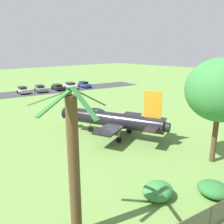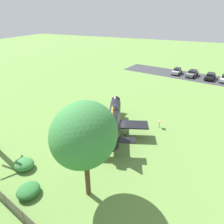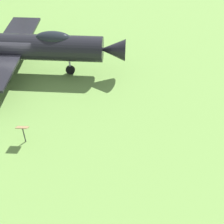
# 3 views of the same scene
# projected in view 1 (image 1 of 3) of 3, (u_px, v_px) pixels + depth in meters

# --- Properties ---
(ground_plane) EXTENTS (200.00, 200.00, 0.00)m
(ground_plane) POSITION_uv_depth(u_px,v_px,m) (115.00, 136.00, 26.13)
(ground_plane) COLOR #668E42
(parking_strip) EXTENTS (15.66, 43.67, 0.00)m
(parking_strip) POSITION_uv_depth(u_px,v_px,m) (57.00, 90.00, 55.42)
(parking_strip) COLOR #38383D
(parking_strip) RESTS_ON ground_plane
(display_jet) EXTENTS (12.36, 8.89, 5.42)m
(display_jet) POSITION_uv_depth(u_px,v_px,m) (113.00, 119.00, 25.77)
(display_jet) COLOR black
(display_jet) RESTS_ON ground_plane
(shade_tree) EXTENTS (5.73, 4.99, 8.83)m
(shade_tree) POSITION_uv_depth(u_px,v_px,m) (220.00, 90.00, 18.73)
(shade_tree) COLOR brown
(shade_tree) RESTS_ON ground_plane
(palm_tree) EXTENTS (3.81, 3.58, 7.84)m
(palm_tree) POSITION_uv_depth(u_px,v_px,m) (74.00, 167.00, 11.33)
(palm_tree) COLOR brown
(palm_tree) RESTS_ON ground_plane
(shrub_near_fence) EXTENTS (2.10, 1.96, 0.90)m
(shrub_near_fence) POSITION_uv_depth(u_px,v_px,m) (214.00, 189.00, 15.49)
(shrub_near_fence) COLOR #2D7033
(shrub_near_fence) RESTS_ON ground_plane
(shrub_by_tree) EXTENTS (1.88, 2.15, 1.03)m
(shrub_by_tree) POSITION_uv_depth(u_px,v_px,m) (158.00, 191.00, 15.20)
(shrub_by_tree) COLOR #387F3D
(shrub_by_tree) RESTS_ON ground_plane
(info_plaque) EXTENTS (0.70, 0.59, 1.14)m
(info_plaque) POSITION_uv_depth(u_px,v_px,m) (122.00, 113.00, 32.15)
(info_plaque) COLOR #333333
(info_plaque) RESTS_ON ground_plane
(parked_car_blue) EXTENTS (4.40, 2.42, 1.52)m
(parked_car_blue) POSITION_uv_depth(u_px,v_px,m) (84.00, 84.00, 59.07)
(parked_car_blue) COLOR #23429E
(parked_car_blue) RESTS_ON ground_plane
(parked_car_white) EXTENTS (4.38, 2.69, 1.54)m
(parked_car_white) POSITION_uv_depth(u_px,v_px,m) (71.00, 86.00, 57.16)
(parked_car_white) COLOR silver
(parked_car_white) RESTS_ON ground_plane
(parked_car_black) EXTENTS (4.83, 2.57, 1.39)m
(parked_car_black) POSITION_uv_depth(u_px,v_px,m) (58.00, 87.00, 55.43)
(parked_car_black) COLOR black
(parked_car_black) RESTS_ON ground_plane
(parked_car_gray) EXTENTS (5.01, 2.89, 1.49)m
(parked_car_gray) POSITION_uv_depth(u_px,v_px,m) (40.00, 88.00, 53.21)
(parked_car_gray) COLOR slate
(parked_car_gray) RESTS_ON ground_plane
(parked_car_silver) EXTENTS (4.32, 2.32, 1.47)m
(parked_car_silver) POSITION_uv_depth(u_px,v_px,m) (23.00, 90.00, 51.19)
(parked_car_silver) COLOR #B2B5BA
(parked_car_silver) RESTS_ON ground_plane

